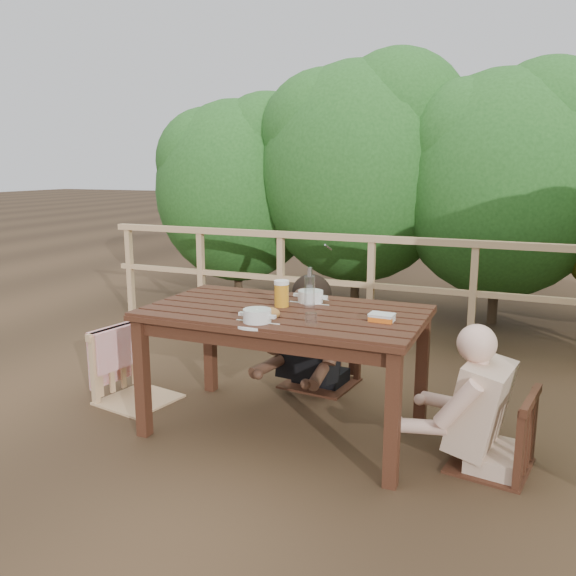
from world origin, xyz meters
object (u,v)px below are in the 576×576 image
at_px(chair_left, 135,335).
at_px(woman, 322,299).
at_px(beer_glass, 282,295).
at_px(bottle, 310,289).
at_px(table, 285,372).
at_px(chair_right, 495,393).
at_px(soup_far, 311,298).
at_px(bread_roll, 270,313).
at_px(chair_far, 321,320).
at_px(tumbler, 311,320).
at_px(diner_right, 504,354).
at_px(butter_tub, 382,319).
at_px(soup_near, 257,317).

xyz_separation_m(chair_left, woman, (1.07, 0.82, 0.18)).
distance_m(beer_glass, bottle, 0.18).
bearing_deg(table, chair_right, 0.52).
xyz_separation_m(woman, soup_far, (0.14, -0.62, 0.15)).
relative_size(table, bread_roll, 14.26).
bearing_deg(chair_far, chair_left, -136.19).
height_order(bottle, tumbler, bottle).
bearing_deg(diner_right, woman, 66.83).
relative_size(chair_far, tumbler, 12.77).
height_order(chair_right, butter_tub, chair_right).
distance_m(chair_right, diner_right, 0.22).
bearing_deg(tumbler, table, 135.32).
height_order(soup_near, bread_roll, soup_near).
height_order(bread_roll, butter_tub, bread_roll).
bearing_deg(diner_right, butter_tub, 104.93).
xyz_separation_m(beer_glass, butter_tub, (0.65, -0.10, -0.06)).
relative_size(chair_left, butter_tub, 6.96).
xyz_separation_m(bottle, tumbler, (0.14, -0.34, -0.09)).
distance_m(chair_left, soup_far, 1.27).
height_order(table, diner_right, diner_right).
height_order(woman, soup_near, woman).
xyz_separation_m(chair_right, beer_glass, (-1.26, 0.04, 0.43)).
xyz_separation_m(chair_far, butter_tub, (0.67, -0.88, 0.29)).
distance_m(chair_right, soup_near, 1.35).
distance_m(chair_far, bottle, 0.88).
distance_m(chair_right, soup_far, 1.23).
distance_m(chair_far, soup_near, 1.20).
distance_m(diner_right, bottle, 1.15).
xyz_separation_m(table, beer_glass, (-0.04, 0.05, 0.47)).
distance_m(chair_far, bread_roll, 1.07).
bearing_deg(soup_far, table, -108.71).
height_order(soup_far, tumbler, soup_far).
xyz_separation_m(woman, soup_near, (0.04, -1.18, 0.15)).
distance_m(bread_roll, tumbler, 0.28).
bearing_deg(chair_far, butter_tub, -45.77).
distance_m(chair_left, soup_near, 1.21).
relative_size(diner_right, bread_roll, 11.22).
bearing_deg(chair_left, diner_right, -79.91).
bearing_deg(tumbler, soup_far, 111.03).
distance_m(soup_near, butter_tub, 0.69).
height_order(chair_far, soup_far, chair_far).
height_order(table, soup_near, soup_near).
bearing_deg(chair_left, soup_far, -69.90).
bearing_deg(bread_roll, butter_tub, 13.20).
bearing_deg(chair_right, bottle, -83.89).
bearing_deg(soup_near, beer_glass, 93.20).
xyz_separation_m(diner_right, bread_roll, (-1.26, -0.21, 0.15)).
bearing_deg(soup_far, soup_near, -99.93).
height_order(chair_far, woman, woman).
height_order(soup_far, butter_tub, soup_far).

